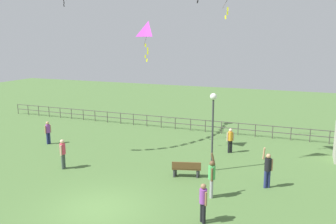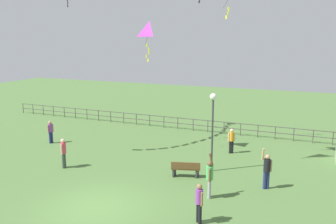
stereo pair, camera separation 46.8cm
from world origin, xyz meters
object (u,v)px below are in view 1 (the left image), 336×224
(person_4, at_px, (48,131))
(person_3, at_px, (63,152))
(person_2, at_px, (212,176))
(person_5, at_px, (268,168))
(person_0, at_px, (230,139))
(person_1, at_px, (203,200))
(kite_3, at_px, (148,31))
(lamppost, at_px, (213,115))
(park_bench, at_px, (186,169))

(person_4, bearing_deg, person_3, -41.59)
(person_2, height_order, person_5, person_2)
(person_0, bearing_deg, person_3, -142.02)
(person_1, relative_size, person_4, 1.02)
(person_3, relative_size, kite_3, 0.71)
(lamppost, height_order, person_3, lamppost)
(kite_3, bearing_deg, person_2, -43.06)
(person_3, height_order, person_5, person_5)
(park_bench, bearing_deg, kite_3, 138.32)
(lamppost, height_order, person_4, lamppost)
(lamppost, relative_size, person_1, 2.65)
(person_1, xyz_separation_m, person_3, (-8.82, 2.86, 0.03))
(person_3, xyz_separation_m, person_5, (10.75, 1.50, 0.05))
(person_4, distance_m, person_5, 14.88)
(person_1, distance_m, person_2, 2.36)
(lamppost, bearing_deg, person_1, -78.59)
(person_1, height_order, person_2, person_2)
(person_2, distance_m, person_3, 8.56)
(person_0, distance_m, person_4, 12.24)
(person_2, relative_size, kite_3, 0.86)
(person_0, xyz_separation_m, kite_3, (-4.78, -1.72, 6.60))
(kite_3, bearing_deg, person_3, -125.21)
(person_2, distance_m, kite_3, 9.80)
(person_5, relative_size, kite_3, 0.85)
(person_0, xyz_separation_m, person_4, (-11.94, -2.68, -0.00))
(person_3, bearing_deg, person_2, -3.48)
(person_5, bearing_deg, person_4, 172.14)
(lamppost, xyz_separation_m, person_2, (0.85, -3.27, -2.10))
(person_0, xyz_separation_m, person_2, (0.58, -6.73, 0.11))
(lamppost, relative_size, park_bench, 2.74)
(lamppost, bearing_deg, kite_3, 158.85)
(person_0, relative_size, person_5, 0.78)
(person_4, bearing_deg, person_0, 12.66)
(person_1, xyz_separation_m, kite_3, (-5.65, 7.36, 6.58))
(person_0, relative_size, kite_3, 0.67)
(person_5, bearing_deg, lamppost, 157.79)
(lamppost, bearing_deg, person_3, -160.32)
(park_bench, height_order, person_3, person_3)
(person_0, distance_m, person_5, 5.48)
(person_1, bearing_deg, person_4, 153.47)
(person_4, bearing_deg, person_2, -17.93)
(person_3, bearing_deg, person_0, 37.98)
(person_3, relative_size, person_5, 0.83)
(lamppost, bearing_deg, person_4, 176.17)
(person_4, height_order, kite_3, kite_3)
(person_2, distance_m, person_5, 2.99)
(park_bench, height_order, person_2, person_2)
(person_5, bearing_deg, person_3, -172.06)
(person_3, bearing_deg, person_1, -17.96)
(person_0, relative_size, person_1, 0.98)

